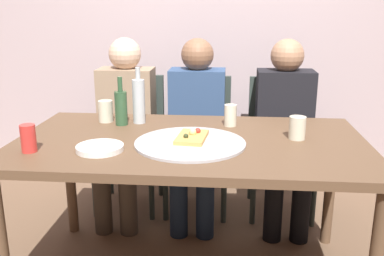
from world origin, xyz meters
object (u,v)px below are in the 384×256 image
Objects in this scene: wine_bottle at (139,100)px; guest_in_beanie at (196,122)px; pizza_tray at (190,143)px; soda_can at (28,138)px; chair_right at (281,137)px; tumbler_near at (106,111)px; chair_middle at (198,134)px; wine_glass at (230,115)px; pizza_slice_last at (192,136)px; guest_in_sweater at (124,120)px; guest_by_wall at (285,124)px; chair_left at (130,133)px; dining_table at (190,154)px; beer_bottle at (121,107)px; plate_stack at (100,148)px; tumbler_far at (297,128)px.

guest_in_beanie is (0.28, 0.44, -0.23)m from wine_bottle.
soda_can reaches higher than pizza_tray.
tumbler_near is at bearing 29.51° from chair_right.
wine_glass is at bearing 109.73° from chair_middle.
pizza_slice_last is 0.20× the size of guest_in_beanie.
guest_in_sweater and guest_by_wall have the same top height.
wine_bottle is at bearing 108.41° from chair_left.
tumbler_near is 1.22m from chair_right.
guest_in_sweater is 1.00× the size of guest_in_beanie.
dining_table is at bearing -42.25° from wine_bottle.
chair_left is (-0.50, 0.87, -0.16)m from dining_table.
guest_in_sweater is (-0.50, 0.72, -0.04)m from dining_table.
wine_bottle is at bearing -2.04° from tumbler_near.
beer_bottle is at bearing 99.77° from chair_left.
tumbler_near is at bearing 69.99° from soda_can.
dining_table is 7.22× the size of pizza_slice_last.
guest_in_sweater reaches higher than wine_bottle.
dining_table is 0.10m from pizza_slice_last.
dining_table is 1.86× the size of chair_left.
soda_can is (-0.29, -0.47, -0.04)m from beer_bottle.
chair_right is (0.92, 1.07, -0.25)m from plate_stack.
pizza_tray is at bearing -165.43° from tumbler_far.
guest_in_beanie is at bearing 162.22° from chair_left.
tumbler_near is at bearing 177.96° from wine_bottle.
tumbler_near is 0.65m from chair_left.
guest_in_sweater is at bearing 146.68° from tumbler_far.
soda_can reaches higher than plate_stack.
beer_bottle reaches higher than plate_stack.
tumbler_far is 1.22m from guest_in_sweater.
guest_in_sweater is at bearing 122.60° from pizza_tray.
pizza_slice_last is at bearing -170.59° from tumbler_far.
chair_left is at bearing 119.71° from pizza_slice_last.
dining_table is 1.43× the size of guest_in_beanie.
wine_glass is 0.60m from guest_by_wall.
chair_right is at bearing -165.05° from guest_in_beanie.
wine_bottle is 0.65m from soda_can.
guest_by_wall is (0.53, 0.75, -0.13)m from pizza_slice_last.
tumbler_near is (-0.50, 0.31, 0.04)m from pizza_slice_last.
chair_middle is at bearing -162.22° from guest_in_sweater.
chair_middle is 0.60m from guest_by_wall.
tumbler_near reaches higher than tumbler_far.
soda_can is 1.16m from chair_left.
chair_middle is at bearing 59.43° from soda_can.
chair_left reaches higher than soda_can.
guest_in_sweater reaches higher than soda_can.
guest_in_beanie reaches higher than dining_table.
beer_bottle is 0.29× the size of chair_left.
tumbler_near is at bearing 150.07° from dining_table.
tumbler_far is 0.68m from guest_by_wall.
pizza_slice_last is 0.43m from plate_stack.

